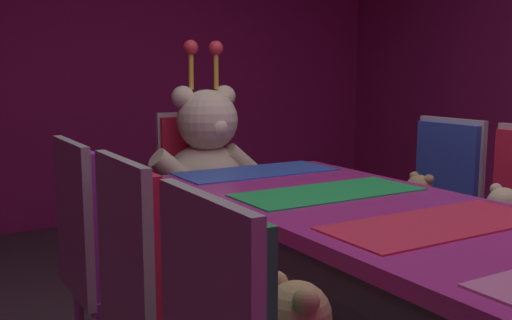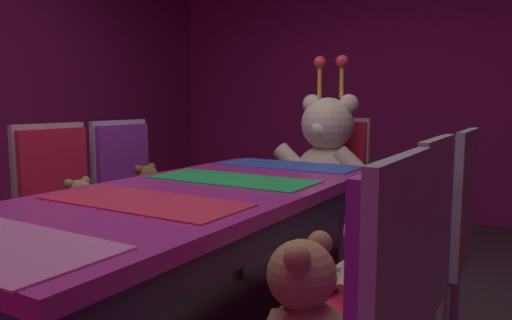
{
  "view_description": "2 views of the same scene",
  "coord_description": "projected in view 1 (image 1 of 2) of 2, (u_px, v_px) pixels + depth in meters",
  "views": [
    {
      "loc": [
        -1.43,
        -1.56,
        1.22
      ],
      "look_at": [
        -0.19,
        0.53,
        0.86
      ],
      "focal_mm": 41.5,
      "sensor_mm": 36.0,
      "label": 1
    },
    {
      "loc": [
        1.2,
        -1.5,
        1.09
      ],
      "look_at": [
        0.17,
        0.22,
        0.85
      ],
      "focal_mm": 33.59,
      "sensor_mm": 36.0,
      "label": 2
    }
  ],
  "objects": [
    {
      "name": "teddy_right_2",
      "position": [
        418.0,
        203.0,
        2.94
      ],
      "size": [
        0.21,
        0.28,
        0.26
      ],
      "rotation": [
        0.0,
        0.0,
        3.14
      ],
      "color": "tan",
      "rests_on": "chair_right_2"
    },
    {
      "name": "chair_right_2",
      "position": [
        438.0,
        195.0,
        3.01
      ],
      "size": [
        0.42,
        0.41,
        0.98
      ],
      "rotation": [
        0.0,
        0.0,
        3.14
      ],
      "color": "#2D47B2",
      "rests_on": "ground_plane"
    },
    {
      "name": "teddy_left_1",
      "position": [
        196.0,
        287.0,
        1.8
      ],
      "size": [
        0.22,
        0.28,
        0.27
      ],
      "color": "#9E7247",
      "rests_on": "chair_left_1"
    },
    {
      "name": "king_teddy_bear",
      "position": [
        209.0,
        156.0,
        3.28
      ],
      "size": [
        0.72,
        0.56,
        0.93
      ],
      "rotation": [
        0.0,
        0.0,
        -1.57
      ],
      "color": "beige",
      "rests_on": "throne_chair"
    },
    {
      "name": "teddy_left_2",
      "position": [
        135.0,
        246.0,
        2.2
      ],
      "size": [
        0.23,
        0.29,
        0.28
      ],
      "color": "brown",
      "rests_on": "chair_left_2"
    },
    {
      "name": "teddy_right_1",
      "position": [
        502.0,
        224.0,
        2.51
      ],
      "size": [
        0.23,
        0.3,
        0.29
      ],
      "rotation": [
        0.0,
        0.0,
        3.14
      ],
      "color": "beige",
      "rests_on": "chair_right_1"
    },
    {
      "name": "chair_left_2",
      "position": [
        97.0,
        247.0,
        2.13
      ],
      "size": [
        0.42,
        0.41,
        0.98
      ],
      "color": "purple",
      "rests_on": "ground_plane"
    },
    {
      "name": "chair_left_1",
      "position": [
        151.0,
        288.0,
        1.72
      ],
      "size": [
        0.42,
        0.41,
        0.98
      ],
      "color": "red",
      "rests_on": "ground_plane"
    },
    {
      "name": "wall_back",
      "position": [
        107.0,
        48.0,
        4.74
      ],
      "size": [
        5.2,
        0.12,
        2.8
      ],
      "primitive_type": "cube",
      "color": "#8C1959",
      "rests_on": "ground_plane"
    },
    {
      "name": "throne_chair",
      "position": [
        196.0,
        179.0,
        3.45
      ],
      "size": [
        0.41,
        0.42,
        0.98
      ],
      "rotation": [
        0.0,
        0.0,
        -1.57
      ],
      "color": "red",
      "rests_on": "ground_plane"
    },
    {
      "name": "banquet_table",
      "position": [
        376.0,
        231.0,
        2.13
      ],
      "size": [
        0.9,
        2.02,
        0.75
      ],
      "color": "#B22D8C",
      "rests_on": "ground_plane"
    }
  ]
}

